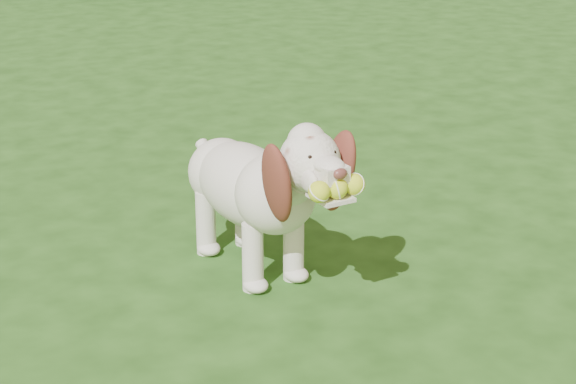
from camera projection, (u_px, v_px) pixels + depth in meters
ground at (260, 205)px, 4.42m from camera, size 80.00×80.00×0.00m
dog at (259, 184)px, 3.61m from camera, size 0.38×1.07×0.69m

